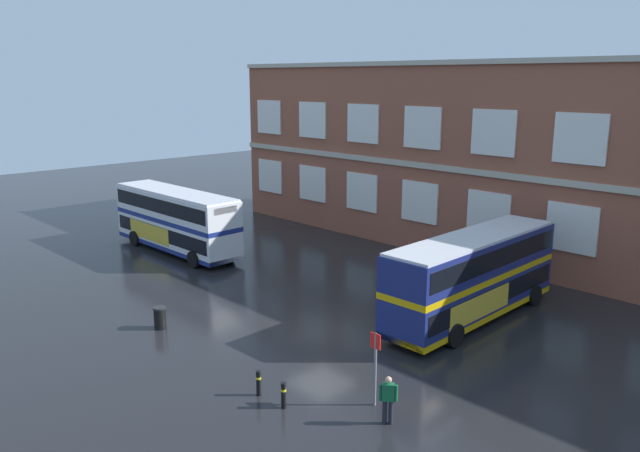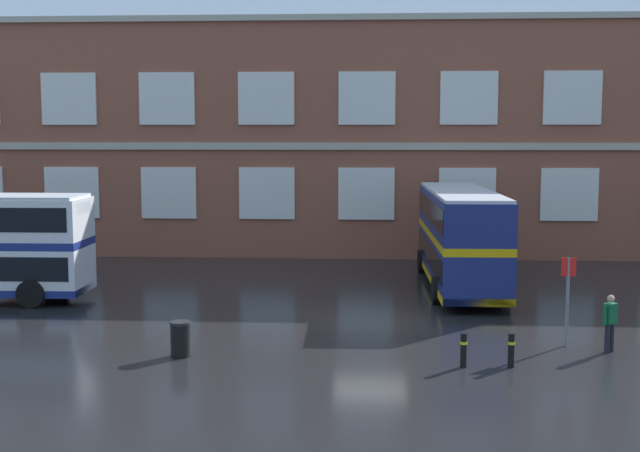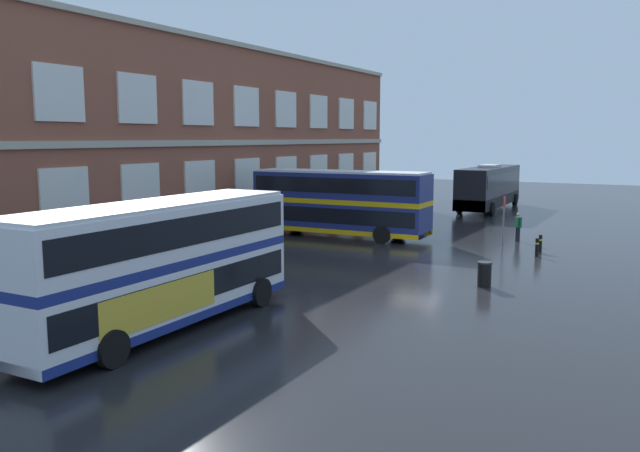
# 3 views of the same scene
# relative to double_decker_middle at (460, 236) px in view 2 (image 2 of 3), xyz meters

# --- Properties ---
(ground_plane) EXTENTS (120.00, 120.00, 0.00)m
(ground_plane) POSITION_rel_double_decker_middle_xyz_m (-3.71, -4.28, -2.15)
(ground_plane) COLOR black
(brick_terminal_building) EXTENTS (50.56, 8.19, 12.25)m
(brick_terminal_building) POSITION_rel_double_decker_middle_xyz_m (-1.38, 11.70, 3.83)
(brick_terminal_building) COLOR brown
(brick_terminal_building) RESTS_ON ground
(double_decker_middle) EXTENTS (3.00, 11.04, 4.07)m
(double_decker_middle) POSITION_rel_double_decker_middle_xyz_m (0.00, 0.00, 0.00)
(double_decker_middle) COLOR navy
(double_decker_middle) RESTS_ON ground
(waiting_passenger) EXTENTS (0.55, 0.49, 1.70)m
(waiting_passenger) POSITION_rel_double_decker_middle_xyz_m (3.29, -10.03, -1.22)
(waiting_passenger) COLOR black
(waiting_passenger) RESTS_ON ground
(bus_stand_flag) EXTENTS (0.44, 0.10, 2.70)m
(bus_stand_flag) POSITION_rel_double_decker_middle_xyz_m (2.19, -9.43, -0.51)
(bus_stand_flag) COLOR slate
(bus_stand_flag) RESTS_ON ground
(station_litter_bin) EXTENTS (0.60, 0.60, 1.03)m
(station_litter_bin) POSITION_rel_double_decker_middle_xyz_m (-9.20, -11.28, -1.63)
(station_litter_bin) COLOR black
(station_litter_bin) RESTS_ON ground
(safety_bollard_west) EXTENTS (0.19, 0.19, 0.95)m
(safety_bollard_west) POSITION_rel_double_decker_middle_xyz_m (-1.17, -11.92, -1.66)
(safety_bollard_west) COLOR black
(safety_bollard_west) RESTS_ON ground
(safety_bollard_east) EXTENTS (0.19, 0.19, 0.95)m
(safety_bollard_east) POSITION_rel_double_decker_middle_xyz_m (0.13, -11.86, -1.66)
(safety_bollard_east) COLOR black
(safety_bollard_east) RESTS_ON ground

